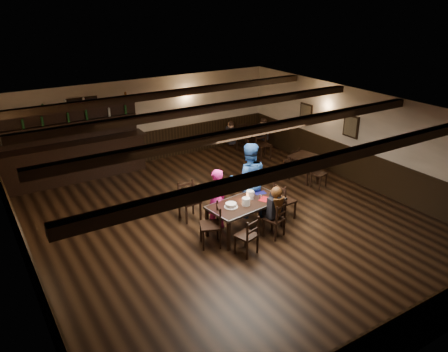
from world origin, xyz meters
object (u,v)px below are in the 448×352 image
woman_pink (216,200)px  chair_near_left (249,234)px  cake (231,205)px  chair_near_right (277,217)px  dining_table (246,205)px  man_blue (248,180)px  bar_counter (73,156)px

woman_pink → chair_near_left: bearing=86.5°
cake → chair_near_right: bearing=-33.2°
dining_table → chair_near_right: chair_near_right is taller
chair_near_left → man_blue: 1.86m
cake → bar_counter: size_ratio=0.07×
dining_table → bar_counter: bearing=115.8°
dining_table → chair_near_right: size_ratio=2.13×
bar_counter → dining_table: bearing=-64.2°
chair_near_right → woman_pink: (-0.95, 1.07, 0.24)m
chair_near_right → woman_pink: 1.45m
man_blue → bar_counter: (-3.05, 4.60, -0.22)m
chair_near_left → man_blue: size_ratio=0.46×
man_blue → bar_counter: bearing=-33.0°
chair_near_left → cake: bearing=84.6°
dining_table → bar_counter: 5.83m
chair_near_right → woman_pink: bearing=131.8°
chair_near_left → chair_near_right: 0.99m
dining_table → man_blue: bearing=51.6°
dining_table → cake: cake is taller
bar_counter → chair_near_right: bearing=-62.8°
chair_near_right → woman_pink: size_ratio=0.58×
chair_near_right → cake: bearing=146.8°
dining_table → woman_pink: 0.70m
woman_pink → bar_counter: size_ratio=0.34×
dining_table → chair_near_left: bearing=-120.4°
man_blue → cake: 1.15m
dining_table → woman_pink: bearing=136.1°
dining_table → woman_pink: woman_pink is taller
chair_near_right → man_blue: man_blue is taller
woman_pink → bar_counter: 5.19m
woman_pink → man_blue: 1.05m
chair_near_left → cake: chair_near_left is taller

